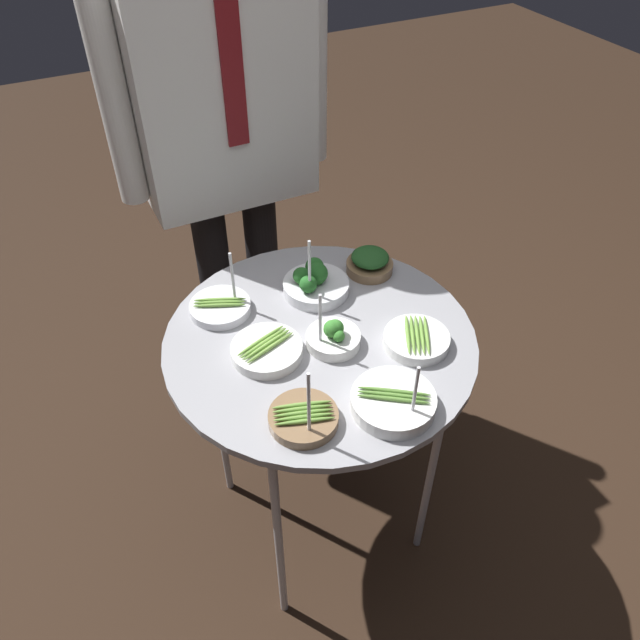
{
  "coord_description": "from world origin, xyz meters",
  "views": [
    {
      "loc": [
        -0.45,
        -0.91,
        1.7
      ],
      "look_at": [
        0.0,
        0.0,
        0.79
      ],
      "focal_mm": 35.0,
      "sensor_mm": 36.0,
      "label": 1
    }
  ],
  "objects_px": {
    "bowl_broccoli_center": "(333,336)",
    "bowl_asparagus_mid_left": "(266,349)",
    "serving_cart": "(320,353)",
    "bowl_asparagus_back_right": "(303,417)",
    "bowl_asparagus_near_rim": "(393,402)",
    "waiter_figure": "(223,115)",
    "bowl_broccoli_far_rim": "(315,282)",
    "bowl_asparagus_mid_right": "(220,307)",
    "bowl_asparagus_front_right": "(416,339)",
    "bowl_spinach_back_left": "(370,262)"
  },
  "relations": [
    {
      "from": "bowl_broccoli_center",
      "to": "bowl_asparagus_mid_left",
      "type": "relative_size",
      "value": 0.99
    },
    {
      "from": "serving_cart",
      "to": "bowl_asparagus_back_right",
      "type": "bearing_deg",
      "value": -123.74
    },
    {
      "from": "serving_cart",
      "to": "bowl_asparagus_mid_left",
      "type": "xyz_separation_m",
      "value": [
        -0.13,
        0.0,
        0.07
      ]
    },
    {
      "from": "bowl_asparagus_near_rim",
      "to": "waiter_figure",
      "type": "relative_size",
      "value": 0.11
    },
    {
      "from": "bowl_broccoli_far_rim",
      "to": "bowl_asparagus_near_rim",
      "type": "height_order",
      "value": "bowl_broccoli_far_rim"
    },
    {
      "from": "bowl_asparagus_mid_right",
      "to": "bowl_asparagus_mid_left",
      "type": "xyz_separation_m",
      "value": [
        0.04,
        -0.18,
        0.0
      ]
    },
    {
      "from": "bowl_broccoli_center",
      "to": "bowl_asparagus_back_right",
      "type": "bearing_deg",
      "value": -131.82
    },
    {
      "from": "bowl_broccoli_center",
      "to": "bowl_asparagus_mid_right",
      "type": "relative_size",
      "value": 1.03
    },
    {
      "from": "serving_cart",
      "to": "bowl_asparagus_front_right",
      "type": "distance_m",
      "value": 0.22
    },
    {
      "from": "bowl_broccoli_far_rim",
      "to": "bowl_asparagus_mid_right",
      "type": "bearing_deg",
      "value": 171.78
    },
    {
      "from": "bowl_broccoli_far_rim",
      "to": "waiter_figure",
      "type": "bearing_deg",
      "value": 96.25
    },
    {
      "from": "bowl_broccoli_far_rim",
      "to": "bowl_asparagus_mid_left",
      "type": "xyz_separation_m",
      "value": [
        -0.19,
        -0.15,
        -0.01
      ]
    },
    {
      "from": "waiter_figure",
      "to": "bowl_broccoli_center",
      "type": "bearing_deg",
      "value": -89.62
    },
    {
      "from": "waiter_figure",
      "to": "bowl_asparagus_front_right",
      "type": "bearing_deg",
      "value": -76.58
    },
    {
      "from": "bowl_asparagus_mid_right",
      "to": "bowl_asparagus_front_right",
      "type": "height_order",
      "value": "bowl_asparagus_mid_right"
    },
    {
      "from": "bowl_spinach_back_left",
      "to": "waiter_figure",
      "type": "xyz_separation_m",
      "value": [
        -0.21,
        0.43,
        0.25
      ]
    },
    {
      "from": "bowl_asparagus_front_right",
      "to": "bowl_asparagus_mid_left",
      "type": "xyz_separation_m",
      "value": [
        -0.31,
        0.12,
        -0.0
      ]
    },
    {
      "from": "bowl_asparagus_front_right",
      "to": "bowl_asparagus_near_rim",
      "type": "height_order",
      "value": "bowl_asparagus_near_rim"
    },
    {
      "from": "bowl_asparagus_mid_left",
      "to": "bowl_broccoli_center",
      "type": "bearing_deg",
      "value": -14.78
    },
    {
      "from": "serving_cart",
      "to": "waiter_figure",
      "type": "distance_m",
      "value": 0.68
    },
    {
      "from": "serving_cart",
      "to": "bowl_asparagus_front_right",
      "type": "bearing_deg",
      "value": -32.76
    },
    {
      "from": "bowl_broccoli_far_rim",
      "to": "bowl_asparagus_mid_left",
      "type": "height_order",
      "value": "bowl_broccoli_far_rim"
    },
    {
      "from": "bowl_broccoli_far_rim",
      "to": "bowl_broccoli_center",
      "type": "xyz_separation_m",
      "value": [
        -0.04,
        -0.18,
        -0.0
      ]
    },
    {
      "from": "bowl_spinach_back_left",
      "to": "bowl_asparagus_back_right",
      "type": "bearing_deg",
      "value": -134.13
    },
    {
      "from": "bowl_spinach_back_left",
      "to": "bowl_broccoli_center",
      "type": "bearing_deg",
      "value": -135.98
    },
    {
      "from": "serving_cart",
      "to": "bowl_asparagus_near_rim",
      "type": "bearing_deg",
      "value": -80.9
    },
    {
      "from": "serving_cart",
      "to": "bowl_broccoli_center",
      "type": "relative_size",
      "value": 4.77
    },
    {
      "from": "bowl_broccoli_center",
      "to": "bowl_asparagus_mid_right",
      "type": "xyz_separation_m",
      "value": [
        -0.18,
        0.22,
        -0.01
      ]
    },
    {
      "from": "bowl_asparagus_mid_left",
      "to": "waiter_figure",
      "type": "bearing_deg",
      "value": 76.63
    },
    {
      "from": "bowl_asparagus_mid_right",
      "to": "bowl_asparagus_near_rim",
      "type": "bearing_deg",
      "value": -64.06
    },
    {
      "from": "serving_cart",
      "to": "bowl_spinach_back_left",
      "type": "height_order",
      "value": "bowl_spinach_back_left"
    },
    {
      "from": "serving_cart",
      "to": "bowl_asparagus_near_rim",
      "type": "relative_size",
      "value": 4.33
    },
    {
      "from": "bowl_asparagus_mid_right",
      "to": "bowl_spinach_back_left",
      "type": "xyz_separation_m",
      "value": [
        0.39,
        -0.02,
        0.01
      ]
    },
    {
      "from": "serving_cart",
      "to": "bowl_spinach_back_left",
      "type": "relative_size",
      "value": 6.26
    },
    {
      "from": "bowl_broccoli_center",
      "to": "bowl_asparagus_back_right",
      "type": "distance_m",
      "value": 0.23
    },
    {
      "from": "bowl_broccoli_far_rim",
      "to": "bowl_asparagus_front_right",
      "type": "distance_m",
      "value": 0.29
    },
    {
      "from": "bowl_broccoli_center",
      "to": "bowl_asparagus_mid_left",
      "type": "bearing_deg",
      "value": 165.22
    },
    {
      "from": "bowl_spinach_back_left",
      "to": "waiter_figure",
      "type": "height_order",
      "value": "waiter_figure"
    },
    {
      "from": "serving_cart",
      "to": "bowl_broccoli_far_rim",
      "type": "bearing_deg",
      "value": 68.25
    },
    {
      "from": "bowl_asparagus_near_rim",
      "to": "bowl_spinach_back_left",
      "type": "height_order",
      "value": "bowl_asparagus_near_rim"
    },
    {
      "from": "serving_cart",
      "to": "bowl_broccoli_center",
      "type": "bearing_deg",
      "value": -66.16
    },
    {
      "from": "bowl_asparagus_back_right",
      "to": "bowl_broccoli_far_rim",
      "type": "bearing_deg",
      "value": 61.0
    },
    {
      "from": "bowl_asparagus_mid_right",
      "to": "bowl_spinach_back_left",
      "type": "distance_m",
      "value": 0.39
    },
    {
      "from": "bowl_asparagus_mid_left",
      "to": "bowl_asparagus_near_rim",
      "type": "height_order",
      "value": "bowl_asparagus_near_rim"
    },
    {
      "from": "bowl_asparagus_mid_right",
      "to": "serving_cart",
      "type": "bearing_deg",
      "value": -47.06
    },
    {
      "from": "bowl_asparagus_back_right",
      "to": "waiter_figure",
      "type": "height_order",
      "value": "waiter_figure"
    },
    {
      "from": "serving_cart",
      "to": "bowl_asparagus_front_right",
      "type": "xyz_separation_m",
      "value": [
        0.18,
        -0.12,
        0.07
      ]
    },
    {
      "from": "bowl_broccoli_center",
      "to": "waiter_figure",
      "type": "bearing_deg",
      "value": 90.38
    },
    {
      "from": "bowl_asparagus_front_right",
      "to": "bowl_spinach_back_left",
      "type": "distance_m",
      "value": 0.28
    },
    {
      "from": "bowl_asparagus_near_rim",
      "to": "bowl_spinach_back_left",
      "type": "xyz_separation_m",
      "value": [
        0.18,
        0.41,
        0.01
      ]
    }
  ]
}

